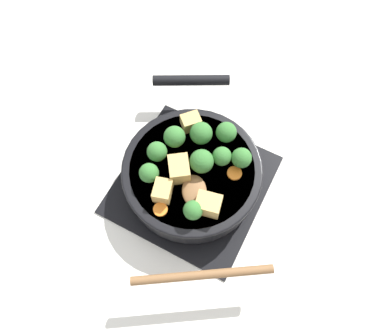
{
  "coord_description": "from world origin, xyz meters",
  "views": [
    {
      "loc": [
        0.15,
        -0.28,
        0.77
      ],
      "look_at": [
        0.0,
        0.0,
        0.09
      ],
      "focal_mm": 35.0,
      "sensor_mm": 36.0,
      "label": 1
    }
  ],
  "objects": [
    {
      "name": "ground_plane",
      "position": [
        0.0,
        0.0,
        0.0
      ],
      "size": [
        2.4,
        2.4,
        0.0
      ],
      "primitive_type": "plane",
      "color": "white"
    },
    {
      "name": "front_burner_grate",
      "position": [
        0.0,
        0.0,
        0.01
      ],
      "size": [
        0.31,
        0.31,
        0.03
      ],
      "color": "black",
      "rests_on": "ground_plane"
    },
    {
      "name": "skillet_pan",
      "position": [
        -0.0,
        0.0,
        0.06
      ],
      "size": [
        0.33,
        0.4,
        0.06
      ],
      "color": "black",
      "rests_on": "front_burner_grate"
    },
    {
      "name": "wooden_spoon",
      "position": [
        0.08,
        -0.12,
        0.09
      ],
      "size": [
        0.23,
        0.25,
        0.02
      ],
      "color": "brown",
      "rests_on": "skillet_pan"
    },
    {
      "name": "tofu_cube_center_large",
      "position": [
        -0.02,
        -0.08,
        0.1
      ],
      "size": [
        0.04,
        0.05,
        0.03
      ],
      "primitive_type": "cube",
      "rotation": [
        0.0,
        0.0,
        4.99
      ],
      "color": "tan",
      "rests_on": "skillet_pan"
    },
    {
      "name": "tofu_cube_near_handle",
      "position": [
        -0.05,
        0.09,
        0.1
      ],
      "size": [
        0.05,
        0.05,
        0.03
      ],
      "primitive_type": "cube",
      "rotation": [
        0.0,
        0.0,
        0.84
      ],
      "color": "tan",
      "rests_on": "skillet_pan"
    },
    {
      "name": "tofu_cube_east_chunk",
      "position": [
        0.07,
        -0.06,
        0.11
      ],
      "size": [
        0.05,
        0.05,
        0.04
      ],
      "primitive_type": "cube",
      "rotation": [
        0.0,
        0.0,
        3.35
      ],
      "color": "tan",
      "rests_on": "skillet_pan"
    },
    {
      "name": "tofu_cube_west_chunk",
      "position": [
        -0.02,
        -0.02,
        0.11
      ],
      "size": [
        0.06,
        0.06,
        0.04
      ],
      "primitive_type": "cube",
      "rotation": [
        0.0,
        0.0,
        2.19
      ],
      "color": "tan",
      "rests_on": "skillet_pan"
    },
    {
      "name": "broccoli_floret_near_spoon",
      "position": [
        0.05,
        0.04,
        0.11
      ],
      "size": [
        0.04,
        0.04,
        0.05
      ],
      "color": "#709956",
      "rests_on": "skillet_pan"
    },
    {
      "name": "broccoli_floret_center_top",
      "position": [
        0.02,
        0.01,
        0.12
      ],
      "size": [
        0.05,
        0.05,
        0.05
      ],
      "color": "#709956",
      "rests_on": "skillet_pan"
    },
    {
      "name": "broccoli_floret_east_rim",
      "position": [
        -0.06,
        0.03,
        0.12
      ],
      "size": [
        0.04,
        0.04,
        0.05
      ],
      "color": "#709956",
      "rests_on": "skillet_pan"
    },
    {
      "name": "broccoli_floret_west_rim",
      "position": [
        -0.01,
        0.06,
        0.12
      ],
      "size": [
        0.05,
        0.05,
        0.05
      ],
      "color": "#709956",
      "rests_on": "skillet_pan"
    },
    {
      "name": "broccoli_floret_north_edge",
      "position": [
        -0.06,
        -0.06,
        0.11
      ],
      "size": [
        0.04,
        0.04,
        0.05
      ],
      "color": "#709956",
      "rests_on": "skillet_pan"
    },
    {
      "name": "broccoli_floret_south_cluster",
      "position": [
        -0.07,
        -0.01,
        0.11
      ],
      "size": [
        0.04,
        0.04,
        0.05
      ],
      "color": "#709956",
      "rests_on": "skillet_pan"
    },
    {
      "name": "broccoli_floret_mid_floret",
      "position": [
        0.03,
        0.09,
        0.11
      ],
      "size": [
        0.04,
        0.04,
        0.05
      ],
      "color": "#709956",
      "rests_on": "skillet_pan"
    },
    {
      "name": "broccoli_floret_small_inner",
      "position": [
        0.08,
        0.05,
        0.11
      ],
      "size": [
        0.04,
        0.04,
        0.05
      ],
      "color": "#709956",
      "rests_on": "skillet_pan"
    },
    {
      "name": "broccoli_floret_tall_stem",
      "position": [
        0.05,
        -0.09,
        0.11
      ],
      "size": [
        0.04,
        0.04,
        0.04
      ],
      "color": "#709956",
      "rests_on": "skillet_pan"
    },
    {
      "name": "carrot_slice_orange_thin",
      "position": [
        0.08,
        0.03,
        0.09
      ],
      "size": [
        0.03,
        0.03,
        0.01
      ],
      "primitive_type": "cylinder",
      "color": "orange",
      "rests_on": "skillet_pan"
    },
    {
      "name": "carrot_slice_near_center",
      "position": [
        -0.01,
        -0.11,
        0.09
      ],
      "size": [
        0.03,
        0.03,
        0.01
      ],
      "primitive_type": "cylinder",
      "color": "orange",
      "rests_on": "skillet_pan"
    }
  ]
}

